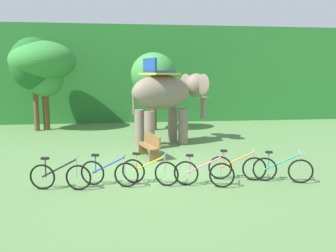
{
  "coord_description": "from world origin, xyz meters",
  "views": [
    {
      "loc": [
        -0.96,
        -10.98,
        3.13
      ],
      "look_at": [
        0.58,
        1.0,
        1.3
      ],
      "focal_mm": 36.86,
      "sensor_mm": 36.0,
      "label": 1
    }
  ],
  "objects_px": {
    "bike_orange": "(237,167)",
    "tree_center_left": "(154,75)",
    "tree_far_right": "(43,61)",
    "elephant": "(168,95)",
    "bike_teal": "(282,169)",
    "wooden_bench": "(150,145)",
    "bike_yellow": "(150,171)",
    "bike_blue": "(109,173)",
    "bike_pink": "(204,173)",
    "tree_far_left": "(44,80)",
    "tree_right": "(34,64)",
    "bike_black": "(60,176)"
  },
  "relations": [
    {
      "from": "bike_orange",
      "to": "tree_center_left",
      "type": "bearing_deg",
      "value": 99.86
    },
    {
      "from": "tree_center_left",
      "to": "bike_orange",
      "type": "bearing_deg",
      "value": -80.14
    },
    {
      "from": "tree_far_right",
      "to": "tree_center_left",
      "type": "xyz_separation_m",
      "value": [
        6.01,
        -0.77,
        -0.75
      ]
    },
    {
      "from": "elephant",
      "to": "bike_teal",
      "type": "distance_m",
      "value": 6.67
    },
    {
      "from": "bike_teal",
      "to": "wooden_bench",
      "type": "relative_size",
      "value": 1.05
    },
    {
      "from": "bike_yellow",
      "to": "wooden_bench",
      "type": "bearing_deg",
      "value": 85.55
    },
    {
      "from": "bike_blue",
      "to": "bike_pink",
      "type": "relative_size",
      "value": 1.0
    },
    {
      "from": "bike_pink",
      "to": "bike_orange",
      "type": "distance_m",
      "value": 1.22
    },
    {
      "from": "tree_far_left",
      "to": "tree_center_left",
      "type": "relative_size",
      "value": 0.9
    },
    {
      "from": "tree_center_left",
      "to": "tree_far_right",
      "type": "bearing_deg",
      "value": 172.66
    },
    {
      "from": "tree_far_left",
      "to": "wooden_bench",
      "type": "distance_m",
      "value": 9.28
    },
    {
      "from": "elephant",
      "to": "tree_right",
      "type": "bearing_deg",
      "value": 145.55
    },
    {
      "from": "bike_yellow",
      "to": "bike_blue",
      "type": "bearing_deg",
      "value": -179.92
    },
    {
      "from": "tree_right",
      "to": "bike_pink",
      "type": "height_order",
      "value": "tree_right"
    },
    {
      "from": "elephant",
      "to": "bike_pink",
      "type": "height_order",
      "value": "elephant"
    },
    {
      "from": "tree_right",
      "to": "bike_yellow",
      "type": "relative_size",
      "value": 3.2
    },
    {
      "from": "tree_right",
      "to": "tree_far_left",
      "type": "bearing_deg",
      "value": 28.28
    },
    {
      "from": "tree_far_right",
      "to": "wooden_bench",
      "type": "height_order",
      "value": "tree_far_right"
    },
    {
      "from": "tree_far_right",
      "to": "wooden_bench",
      "type": "relative_size",
      "value": 3.16
    },
    {
      "from": "bike_blue",
      "to": "tree_far_right",
      "type": "bearing_deg",
      "value": 110.64
    },
    {
      "from": "elephant",
      "to": "bike_orange",
      "type": "bearing_deg",
      "value": -75.96
    },
    {
      "from": "elephant",
      "to": "bike_orange",
      "type": "xyz_separation_m",
      "value": [
        1.37,
        -5.49,
        -1.82
      ]
    },
    {
      "from": "tree_center_left",
      "to": "elephant",
      "type": "bearing_deg",
      "value": -86.02
    },
    {
      "from": "bike_pink",
      "to": "bike_orange",
      "type": "height_order",
      "value": "same"
    },
    {
      "from": "tree_far_right",
      "to": "tree_right",
      "type": "bearing_deg",
      "value": -159.97
    },
    {
      "from": "bike_black",
      "to": "bike_teal",
      "type": "distance_m",
      "value": 6.3
    },
    {
      "from": "bike_orange",
      "to": "bike_teal",
      "type": "distance_m",
      "value": 1.3
    },
    {
      "from": "tree_far_right",
      "to": "tree_far_left",
      "type": "relative_size",
      "value": 1.27
    },
    {
      "from": "tree_center_left",
      "to": "wooden_bench",
      "type": "height_order",
      "value": "tree_center_left"
    },
    {
      "from": "tree_far_right",
      "to": "tree_far_left",
      "type": "bearing_deg",
      "value": 79.51
    },
    {
      "from": "tree_far_right",
      "to": "elephant",
      "type": "distance_m",
      "value": 8.06
    },
    {
      "from": "bike_teal",
      "to": "tree_right",
      "type": "bearing_deg",
      "value": 131.74
    },
    {
      "from": "tree_right",
      "to": "tree_center_left",
      "type": "distance_m",
      "value": 6.51
    },
    {
      "from": "bike_orange",
      "to": "wooden_bench",
      "type": "distance_m",
      "value": 3.89
    },
    {
      "from": "bike_teal",
      "to": "bike_black",
      "type": "bearing_deg",
      "value": 178.97
    },
    {
      "from": "bike_yellow",
      "to": "wooden_bench",
      "type": "distance_m",
      "value": 3.21
    },
    {
      "from": "bike_pink",
      "to": "bike_orange",
      "type": "xyz_separation_m",
      "value": [
        1.12,
        0.47,
        0.0
      ]
    },
    {
      "from": "tree_far_right",
      "to": "bike_teal",
      "type": "bearing_deg",
      "value": -50.1
    },
    {
      "from": "tree_far_left",
      "to": "bike_teal",
      "type": "distance_m",
      "value": 14.14
    },
    {
      "from": "bike_blue",
      "to": "bike_yellow",
      "type": "height_order",
      "value": "same"
    },
    {
      "from": "bike_black",
      "to": "wooden_bench",
      "type": "distance_m",
      "value": 4.3
    },
    {
      "from": "tree_far_left",
      "to": "elephant",
      "type": "xyz_separation_m",
      "value": [
        6.27,
        -4.87,
        -0.61
      ]
    },
    {
      "from": "bike_black",
      "to": "bike_yellow",
      "type": "height_order",
      "value": "same"
    },
    {
      "from": "bike_pink",
      "to": "bike_teal",
      "type": "relative_size",
      "value": 1.0
    },
    {
      "from": "tree_far_left",
      "to": "tree_center_left",
      "type": "xyz_separation_m",
      "value": [
        5.99,
        -0.86,
        0.25
      ]
    },
    {
      "from": "bike_orange",
      "to": "bike_black",
      "type": "bearing_deg",
      "value": -177.07
    },
    {
      "from": "tree_right",
      "to": "wooden_bench",
      "type": "distance_m",
      "value": 9.6
    },
    {
      "from": "tree_center_left",
      "to": "elephant",
      "type": "relative_size",
      "value": 1.05
    },
    {
      "from": "bike_yellow",
      "to": "bike_pink",
      "type": "bearing_deg",
      "value": -13.98
    },
    {
      "from": "tree_center_left",
      "to": "bike_blue",
      "type": "relative_size",
      "value": 2.61
    }
  ]
}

